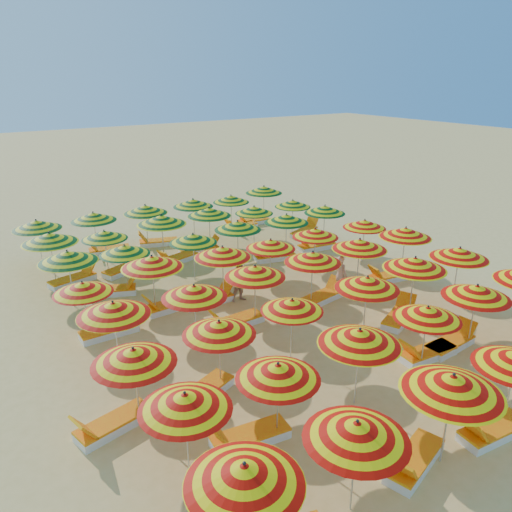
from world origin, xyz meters
The scene contains 73 objects.
ground centered at (0.00, 0.00, 0.00)m, with size 120.00×120.00×0.00m, color #E8B967.
umbrella_0 centered at (-5.59, -7.67, 1.76)m, with size 2.40×2.40×2.00m.
umbrella_1 centered at (-3.46, -7.87, 1.73)m, with size 2.15×2.15×1.97m.
umbrella_2 centered at (-1.10, -8.01, 1.85)m, with size 2.00×2.00×2.10m.
umbrella_6 centered at (-5.51, -5.47, 1.68)m, with size 2.18×2.18×1.91m.
umbrella_7 centered at (-3.48, -5.61, 1.67)m, with size 1.88×1.88×1.89m.
umbrella_8 centered at (-1.23, -5.65, 1.79)m, with size 2.10×2.10×2.04m.
umbrella_9 centered at (1.34, -5.50, 1.62)m, with size 2.06×2.06×1.84m.
umbrella_10 centered at (3.35, -5.53, 1.74)m, with size 2.17×2.17×1.98m.
umbrella_12 centered at (-5.78, -3.50, 1.73)m, with size 2.44×2.44×1.96m.
umbrella_13 centered at (-3.59, -3.33, 1.68)m, with size 1.86×1.86×1.90m.
umbrella_14 centered at (-1.26, -3.16, 1.59)m, with size 2.19×2.19×1.80m.
umbrella_15 centered at (1.22, -3.46, 1.75)m, with size 2.48×2.48×1.99m.
umbrella_16 centered at (3.41, -3.33, 1.85)m, with size 2.55×2.55×2.10m.
umbrella_17 centered at (5.50, -3.43, 1.80)m, with size 2.52×2.52×2.04m.
umbrella_18 centered at (-5.43, -1.12, 1.77)m, with size 2.35×2.35×2.01m.
umbrella_19 centered at (-3.17, -1.20, 1.72)m, with size 2.10×2.10×1.96m.
umbrella_20 centered at (-1.00, -0.96, 1.75)m, with size 2.43×2.43×1.99m.
umbrella_21 centered at (1.25, -0.98, 1.76)m, with size 1.96×1.96×1.99m.
umbrella_22 centered at (3.35, -0.97, 1.81)m, with size 2.14×2.14×2.05m.
umbrella_23 centered at (5.71, -0.96, 1.82)m, with size 2.26×2.26×2.06m.
umbrella_24 centered at (-5.63, 1.04, 1.60)m, with size 2.01×2.01×1.82m.
umbrella_25 centered at (-3.38, 1.32, 1.84)m, with size 2.53×2.53×2.09m.
umbrella_26 centered at (-1.02, 0.98, 1.80)m, with size 2.00×2.00×2.04m.
umbrella_27 centered at (1.02, 1.09, 1.66)m, with size 2.32×2.32×1.88m.
umbrella_28 centered at (3.22, 1.25, 1.66)m, with size 2.01×2.01×1.88m.
umbrella_29 centered at (5.70, 1.13, 1.63)m, with size 2.07×2.07×1.85m.
umbrella_30 centered at (-5.45, 3.39, 1.80)m, with size 2.40×2.40×2.04m.
umbrella_31 centered at (-3.54, 3.44, 1.64)m, with size 2.16×2.16×1.86m.
umbrella_32 centered at (-1.01, 3.21, 1.66)m, with size 2.27×2.27×1.88m.
umbrella_33 centered at (1.10, 3.50, 1.73)m, with size 2.40×2.40×1.96m.
umbrella_34 centered at (3.33, 3.26, 1.72)m, with size 1.87×1.87×1.95m.
umbrella_35 centered at (5.66, 3.55, 1.70)m, with size 2.29×2.29×1.93m.
umbrella_36 centered at (-5.54, 5.57, 1.85)m, with size 2.56×2.56×2.10m.
umbrella_37 centered at (-3.58, 5.54, 1.62)m, with size 1.99×1.99×1.84m.
umbrella_38 centered at (-1.26, 5.49, 1.86)m, with size 2.13×2.13×2.11m.
umbrella_39 centered at (1.06, 5.79, 1.77)m, with size 2.39×2.39×2.01m.
umbrella_40 centered at (3.19, 5.51, 1.61)m, with size 2.20×2.20×1.83m.
umbrella_41 centered at (5.39, 5.53, 1.59)m, with size 1.86×1.86×1.81m.
umbrella_42 centered at (-5.55, 7.84, 1.77)m, with size 2.21×2.21×2.01m.
umbrella_43 centered at (-3.32, 7.84, 1.75)m, with size 2.44×2.44×1.99m.
umbrella_44 centered at (-1.10, 7.64, 1.79)m, with size 2.00×2.00×2.03m.
umbrella_45 centered at (1.25, 7.71, 1.73)m, with size 2.16×2.16×1.97m.
umbrella_46 centered at (3.30, 7.72, 1.64)m, with size 1.99×1.99×1.87m.
umbrella_47 centered at (5.45, 8.05, 1.77)m, with size 2.16×2.16×2.01m.
lounger_1 centered at (-1.70, -7.81, 0.15)m, with size 1.83×1.05×0.69m.
lounger_2 centered at (0.44, -8.16, 0.15)m, with size 1.78×0.76×0.69m.
lounger_5 centered at (-4.08, -5.40, 0.15)m, with size 1.79×0.79×0.69m.
lounger_6 centered at (1.84, -5.28, 0.15)m, with size 1.78×0.74×0.69m.
lounger_7 centered at (2.84, -5.32, 0.15)m, with size 1.77×0.70×0.69m.
lounger_8 centered at (-6.37, -3.41, 0.15)m, with size 1.82×0.95×0.69m.
lounger_9 centered at (-4.18, -3.47, 0.15)m, with size 1.83×1.16×0.69m.
lounger_10 centered at (2.90, -3.35, 0.15)m, with size 1.82×1.23×0.69m.
lounger_11 centered at (-1.60, -0.78, 0.15)m, with size 1.74×0.61×0.69m.
lounger_12 centered at (1.85, -0.87, 0.15)m, with size 1.80×0.85×0.69m.
lounger_13 centered at (5.12, -0.89, 0.15)m, with size 1.80×0.81×0.69m.
lounger_14 centered at (-5.03, 0.81, 0.15)m, with size 1.74×0.60×0.69m.
lounger_15 centered at (-2.88, 1.39, 0.15)m, with size 1.76×0.68×0.69m.
lounger_16 centered at (-1.52, 1.09, 0.15)m, with size 1.74×0.61×0.69m.
lounger_17 centered at (-4.04, 3.63, 0.15)m, with size 1.82×1.17×0.69m.
lounger_18 centered at (2.74, 3.29, 0.15)m, with size 1.82×1.01×0.69m.
lounger_19 centered at (5.07, 3.35, 0.15)m, with size 1.79×0.78×0.69m.
lounger_20 centered at (-4.94, 5.42, 0.15)m, with size 1.82×0.98×0.69m.
lounger_21 centered at (-2.99, 5.40, 0.15)m, with size 1.82×1.18×0.69m.
lounger_22 centered at (-0.76, 5.29, 0.15)m, with size 1.82×0.99×0.69m.
lounger_23 centered at (0.56, 5.81, 0.15)m, with size 1.81×0.89×0.69m.
lounger_24 centered at (5.99, 5.30, 0.15)m, with size 1.83×1.16×0.69m.
lounger_25 centered at (-2.81, 7.94, 0.15)m, with size 1.81×0.92×0.69m.
lounger_26 centered at (-0.59, 7.76, 0.15)m, with size 1.83×1.10×0.69m.
lounger_27 centered at (3.80, 7.72, 0.15)m, with size 1.77×0.69×0.69m.
lounger_28 centered at (4.85, 8.19, 0.15)m, with size 1.79×0.78×0.69m.
beachgoer_b centered at (-0.51, 0.67, 0.67)m, with size 0.65×0.51×1.35m, color tan.
beachgoer_a centered at (2.68, -0.81, 0.73)m, with size 0.53×0.35×1.47m, color tan.
Camera 1 is at (-8.68, -12.68, 7.46)m, focal length 35.00 mm.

